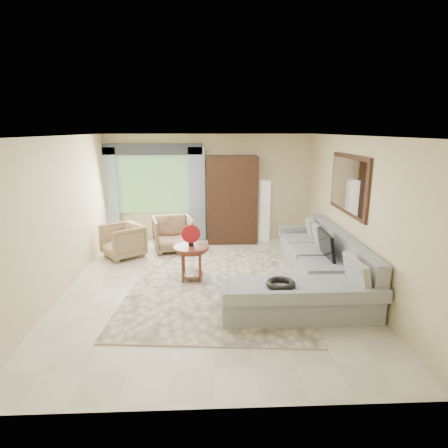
{
  "coord_description": "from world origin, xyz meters",
  "views": [
    {
      "loc": [
        -0.04,
        -6.16,
        2.7
      ],
      "look_at": [
        0.25,
        0.35,
        1.05
      ],
      "focal_mm": 30.0,
      "sensor_mm": 36.0,
      "label": 1
    }
  ],
  "objects_px": {
    "coffee_table": "(192,262)",
    "potted_plant": "(131,234)",
    "armoire": "(232,200)",
    "armchair_left": "(123,241)",
    "sectional_sofa": "(314,273)",
    "floor_lamp": "(264,211)",
    "tv_screen": "(326,245)",
    "armchair_right": "(173,234)"
  },
  "relations": [
    {
      "from": "armoire",
      "to": "coffee_table",
      "type": "bearing_deg",
      "value": -110.31
    },
    {
      "from": "coffee_table",
      "to": "armchair_left",
      "type": "height_order",
      "value": "armchair_left"
    },
    {
      "from": "armchair_left",
      "to": "floor_lamp",
      "type": "height_order",
      "value": "floor_lamp"
    },
    {
      "from": "sectional_sofa",
      "to": "floor_lamp",
      "type": "xyz_separation_m",
      "value": [
        -0.43,
        2.96,
        0.47
      ]
    },
    {
      "from": "armchair_right",
      "to": "floor_lamp",
      "type": "distance_m",
      "value": 2.33
    },
    {
      "from": "tv_screen",
      "to": "armoire",
      "type": "height_order",
      "value": "armoire"
    },
    {
      "from": "potted_plant",
      "to": "tv_screen",
      "type": "bearing_deg",
      "value": -31.25
    },
    {
      "from": "potted_plant",
      "to": "floor_lamp",
      "type": "distance_m",
      "value": 3.27
    },
    {
      "from": "tv_screen",
      "to": "armchair_right",
      "type": "bearing_deg",
      "value": 145.33
    },
    {
      "from": "potted_plant",
      "to": "armoire",
      "type": "xyz_separation_m",
      "value": [
        2.42,
        0.27,
        0.76
      ]
    },
    {
      "from": "armchair_left",
      "to": "potted_plant",
      "type": "bearing_deg",
      "value": 141.74
    },
    {
      "from": "tv_screen",
      "to": "coffee_table",
      "type": "bearing_deg",
      "value": 174.45
    },
    {
      "from": "armoire",
      "to": "floor_lamp",
      "type": "xyz_separation_m",
      "value": [
        0.8,
        0.06,
        -0.3
      ]
    },
    {
      "from": "armoire",
      "to": "floor_lamp",
      "type": "bearing_deg",
      "value": 4.29
    },
    {
      "from": "coffee_table",
      "to": "floor_lamp",
      "type": "distance_m",
      "value": 3.03
    },
    {
      "from": "sectional_sofa",
      "to": "armchair_left",
      "type": "height_order",
      "value": "sectional_sofa"
    },
    {
      "from": "potted_plant",
      "to": "armchair_left",
      "type": "bearing_deg",
      "value": -91.14
    },
    {
      "from": "potted_plant",
      "to": "armchair_right",
      "type": "bearing_deg",
      "value": -20.19
    },
    {
      "from": "sectional_sofa",
      "to": "floor_lamp",
      "type": "distance_m",
      "value": 3.03
    },
    {
      "from": "armoire",
      "to": "tv_screen",
      "type": "bearing_deg",
      "value": -60.5
    },
    {
      "from": "tv_screen",
      "to": "floor_lamp",
      "type": "height_order",
      "value": "floor_lamp"
    },
    {
      "from": "sectional_sofa",
      "to": "armchair_right",
      "type": "xyz_separation_m",
      "value": [
        -2.62,
        2.24,
        0.11
      ]
    },
    {
      "from": "tv_screen",
      "to": "armoire",
      "type": "relative_size",
      "value": 0.35
    },
    {
      "from": "armchair_left",
      "to": "armoire",
      "type": "xyz_separation_m",
      "value": [
        2.43,
        1.05,
        0.69
      ]
    },
    {
      "from": "armchair_left",
      "to": "floor_lamp",
      "type": "distance_m",
      "value": 3.44
    },
    {
      "from": "potted_plant",
      "to": "floor_lamp",
      "type": "xyz_separation_m",
      "value": [
        3.22,
        0.33,
        0.46
      ]
    },
    {
      "from": "coffee_table",
      "to": "armchair_right",
      "type": "relative_size",
      "value": 0.76
    },
    {
      "from": "armchair_right",
      "to": "floor_lamp",
      "type": "xyz_separation_m",
      "value": [
        2.19,
        0.71,
        0.36
      ]
    },
    {
      "from": "sectional_sofa",
      "to": "potted_plant",
      "type": "xyz_separation_m",
      "value": [
        -3.65,
        2.62,
        0.01
      ]
    },
    {
      "from": "sectional_sofa",
      "to": "armchair_left",
      "type": "distance_m",
      "value": 4.11
    },
    {
      "from": "floor_lamp",
      "to": "armchair_right",
      "type": "bearing_deg",
      "value": -161.96
    },
    {
      "from": "coffee_table",
      "to": "potted_plant",
      "type": "distance_m",
      "value": 2.63
    },
    {
      "from": "sectional_sofa",
      "to": "armoire",
      "type": "bearing_deg",
      "value": 113.06
    },
    {
      "from": "armchair_left",
      "to": "armoire",
      "type": "bearing_deg",
      "value": 76.15
    },
    {
      "from": "potted_plant",
      "to": "floor_lamp",
      "type": "height_order",
      "value": "floor_lamp"
    },
    {
      "from": "armchair_left",
      "to": "armoire",
      "type": "distance_m",
      "value": 2.74
    },
    {
      "from": "armchair_right",
      "to": "floor_lamp",
      "type": "height_order",
      "value": "floor_lamp"
    },
    {
      "from": "tv_screen",
      "to": "floor_lamp",
      "type": "distance_m",
      "value": 2.8
    },
    {
      "from": "coffee_table",
      "to": "floor_lamp",
      "type": "bearing_deg",
      "value": 55.63
    },
    {
      "from": "sectional_sofa",
      "to": "armchair_left",
      "type": "relative_size",
      "value": 4.38
    },
    {
      "from": "coffee_table",
      "to": "armoire",
      "type": "bearing_deg",
      "value": 69.69
    },
    {
      "from": "armchair_right",
      "to": "potted_plant",
      "type": "relative_size",
      "value": 1.47
    }
  ]
}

